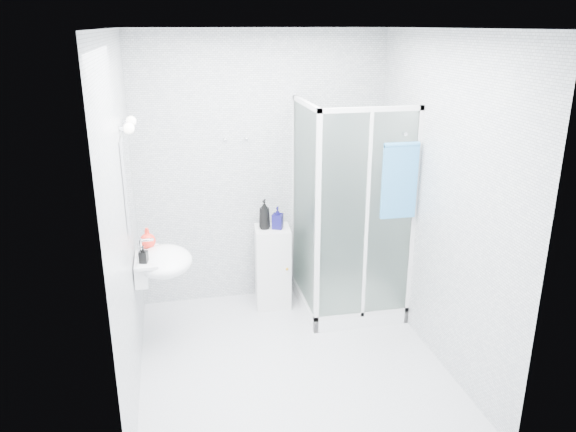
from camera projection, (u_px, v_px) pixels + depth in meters
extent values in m
cube|color=silver|center=(291.00, 212.00, 4.17)|extent=(2.40, 2.60, 2.60)
cube|color=silver|center=(291.00, 362.00, 4.59)|extent=(2.40, 2.60, 0.01)
cube|color=white|center=(292.00, 29.00, 3.75)|extent=(2.40, 2.60, 0.01)
cube|color=white|center=(347.00, 300.00, 5.51)|extent=(0.90, 0.90, 0.12)
cube|color=silver|center=(307.00, 104.00, 4.80)|extent=(0.04, 0.90, 0.04)
cube|color=silver|center=(372.00, 109.00, 4.49)|extent=(0.90, 0.04, 0.04)
cube|color=silver|center=(318.00, 228.00, 4.72)|extent=(0.04, 0.04, 2.00)
cube|color=white|center=(304.00, 208.00, 5.10)|extent=(0.02, 0.82, 1.84)
cube|color=white|center=(367.00, 220.00, 4.78)|extent=(0.82, 0.02, 1.84)
cube|color=silver|center=(366.00, 220.00, 4.79)|extent=(0.03, 0.04, 1.84)
cylinder|color=silver|center=(339.00, 163.00, 5.45)|extent=(0.02, 0.02, 1.00)
cylinder|color=silver|center=(342.00, 115.00, 5.27)|extent=(0.09, 0.05, 0.09)
cylinder|color=silver|center=(342.00, 191.00, 5.59)|extent=(0.12, 0.04, 0.12)
cylinder|color=silver|center=(405.00, 134.00, 4.57)|extent=(0.03, 0.05, 0.03)
cube|color=white|center=(142.00, 269.00, 4.54)|extent=(0.10, 0.40, 0.18)
ellipsoid|color=white|center=(164.00, 261.00, 4.56)|extent=(0.46, 0.56, 0.20)
cube|color=white|center=(148.00, 257.00, 4.52)|extent=(0.16, 0.50, 0.02)
cylinder|color=silver|center=(140.00, 248.00, 4.48)|extent=(0.04, 0.04, 0.16)
cylinder|color=silver|center=(146.00, 240.00, 4.47)|extent=(0.12, 0.02, 0.02)
cube|color=white|center=(128.00, 180.00, 4.29)|extent=(0.02, 0.60, 0.70)
cylinder|color=silver|center=(123.00, 128.00, 4.01)|extent=(0.05, 0.04, 0.04)
sphere|color=white|center=(129.00, 128.00, 4.01)|extent=(0.08, 0.08, 0.08)
cylinder|color=silver|center=(126.00, 121.00, 4.30)|extent=(0.05, 0.04, 0.04)
sphere|color=white|center=(131.00, 121.00, 4.31)|extent=(0.08, 0.08, 0.08)
cylinder|color=silver|center=(225.00, 139.00, 5.17)|extent=(0.02, 0.04, 0.02)
sphere|color=silver|center=(225.00, 140.00, 5.15)|extent=(0.03, 0.03, 0.03)
cylinder|color=silver|center=(246.00, 138.00, 5.21)|extent=(0.02, 0.04, 0.02)
sphere|color=silver|center=(247.00, 139.00, 5.19)|extent=(0.03, 0.03, 0.03)
cube|color=silver|center=(273.00, 266.00, 5.44)|extent=(0.36, 0.36, 0.80)
cube|color=silver|center=(276.00, 273.00, 5.30)|extent=(0.29, 0.04, 0.68)
sphere|color=#B47E19|center=(287.00, 269.00, 5.29)|extent=(0.03, 0.03, 0.03)
cube|color=teal|center=(400.00, 182.00, 4.68)|extent=(0.31, 0.04, 0.63)
cylinder|color=teal|center=(402.00, 145.00, 4.58)|extent=(0.31, 0.04, 0.04)
imported|color=black|center=(264.00, 214.00, 5.25)|extent=(0.15, 0.15, 0.28)
imported|color=#0E0C49|center=(278.00, 218.00, 5.27)|extent=(0.13, 0.13, 0.21)
imported|color=red|center=(147.00, 238.00, 4.65)|extent=(0.18, 0.18, 0.17)
imported|color=black|center=(143.00, 254.00, 4.36)|extent=(0.08, 0.08, 0.14)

